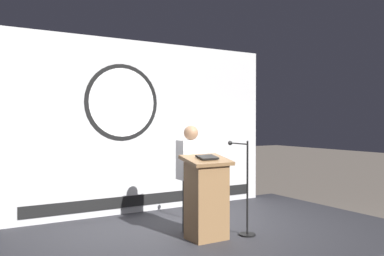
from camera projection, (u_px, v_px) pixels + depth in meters
The scene contains 6 objects.
ground_plane at pixel (201, 253), 6.07m from camera, with size 40.00×40.00×0.00m, color #6B6056.
stage_platform at pixel (201, 243), 6.06m from camera, with size 6.40×4.00×0.30m, color #333338.
banner_display at pixel (148, 127), 7.61m from camera, with size 5.11×0.12×3.15m.
podium at pixel (207, 198), 5.76m from camera, with size 0.64×0.50×1.20m.
speaker_person at pixel (191, 177), 6.19m from camera, with size 0.40×0.26×1.61m.
microphone_stand at pixel (245, 201), 6.01m from camera, with size 0.24×0.58×1.39m.
Camera 1 is at (-3.23, -5.10, 1.98)m, focal length 38.05 mm.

